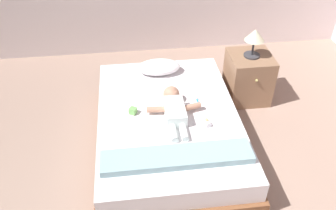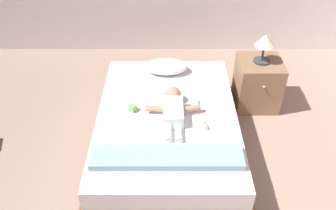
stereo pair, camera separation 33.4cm
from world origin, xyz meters
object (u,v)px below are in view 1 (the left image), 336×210
bed (168,129)px  baby (174,108)px  pillow (159,67)px  baby_bottle (206,122)px  toothbrush (198,101)px  toy_block (133,111)px  nightstand (248,77)px  lamp (255,37)px

bed → baby: (0.06, -0.01, 0.27)m
pillow → baby_bottle: (0.34, -0.93, -0.04)m
toothbrush → toy_block: bearing=-171.4°
bed → nightstand: bearing=33.9°
nightstand → baby_bottle: 1.15m
nightstand → baby_bottle: (-0.70, -0.90, 0.16)m
baby → toy_block: 0.40m
pillow → baby_bottle: 1.00m
lamp → pillow: bearing=177.9°
baby → toothbrush: 0.30m
nightstand → baby_bottle: size_ratio=4.87×
toothbrush → baby_bottle: bearing=-87.6°
pillow → toy_block: pillow is taller
lamp → toy_block: size_ratio=3.82×
baby → toy_block: bearing=173.1°
toy_block → bed: bearing=-6.6°
lamp → toy_block: 1.55m
bed → lamp: lamp is taller
bed → toothbrush: (0.32, 0.14, 0.22)m
baby → baby_bottle: bearing=-35.9°
toothbrush → baby: bearing=-150.6°
toy_block → baby_bottle: size_ratio=0.73×
toy_block → baby_bottle: bearing=-20.2°
toothbrush → baby_bottle: baby_bottle is taller
baby → lamp: (0.97, 0.70, 0.33)m
baby → nightstand: baby is taller
nightstand → toy_block: nightstand is taller
bed → toy_block: 0.41m
toothbrush → toy_block: toy_block is taller
pillow → toothbrush: (0.33, -0.59, -0.06)m
pillow → toothbrush: 0.68m
toy_block → nightstand: bearing=25.6°
toy_block → lamp: bearing=25.6°
bed → lamp: size_ratio=6.16×
toy_block → baby_bottle: (0.66, -0.24, 0.00)m
lamp → toy_block: lamp is taller
lamp → baby: bearing=-144.2°
bed → baby: size_ratio=2.91×
lamp → bed: bearing=-146.1°
pillow → lamp: bearing=-2.1°
nightstand → toothbrush: bearing=-142.1°
pillow → lamp: lamp is taller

